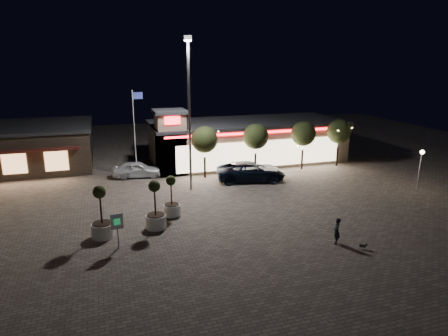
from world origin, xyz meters
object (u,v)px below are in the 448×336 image
object	(u,v)px
white_sedan	(137,169)
pedestrian	(337,231)
valet_sign	(117,224)
pickup_truck	(251,171)
planter_left	(102,222)
planter_mid	(156,213)

from	to	relation	value
white_sedan	pedestrian	world-z (taller)	pedestrian
valet_sign	pickup_truck	bearing A→B (deg)	40.04
pickup_truck	planter_left	xyz separation A→B (m)	(-13.01, -8.39, 0.17)
pedestrian	valet_sign	size ratio (longest dim) A/B	0.75
pedestrian	planter_left	size ratio (longest dim) A/B	0.48
white_sedan	planter_mid	xyz separation A→B (m)	(0.03, -12.07, 0.25)
pickup_truck	pedestrian	world-z (taller)	pickup_truck
pedestrian	valet_sign	bearing A→B (deg)	-71.60
pedestrian	valet_sign	distance (m)	12.84
white_sedan	pedestrian	distance (m)	20.20
planter_left	valet_sign	size ratio (longest dim) A/B	1.56
pickup_truck	planter_mid	world-z (taller)	planter_mid
pickup_truck	valet_sign	bearing A→B (deg)	141.15
pedestrian	planter_mid	xyz separation A→B (m)	(-9.92, 5.50, 0.20)
planter_left	planter_mid	size ratio (longest dim) A/B	1.03
white_sedan	pedestrian	xyz separation A→B (m)	(9.95, -17.57, 0.05)
planter_mid	valet_sign	distance (m)	3.41
white_sedan	pickup_truck	bearing A→B (deg)	-106.74
white_sedan	planter_left	distance (m)	12.95
white_sedan	planter_mid	size ratio (longest dim) A/B	1.36
pedestrian	valet_sign	world-z (taller)	valet_sign
planter_left	white_sedan	bearing A→B (deg)	75.22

